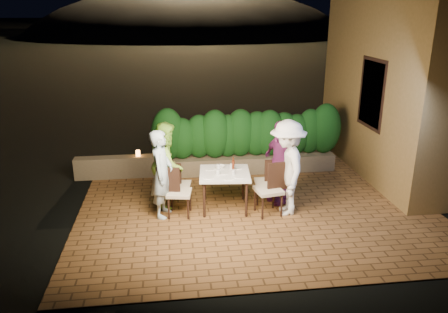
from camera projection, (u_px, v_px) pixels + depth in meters
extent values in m
plane|color=black|center=(259.00, 214.00, 8.53)|extent=(400.00, 400.00, 0.00)
cube|color=brown|center=(254.00, 205.00, 9.02)|extent=(7.00, 6.00, 0.15)
cube|color=olive|center=(398.00, 67.00, 10.03)|extent=(1.60, 5.00, 5.00)
cube|color=black|center=(373.00, 94.00, 9.63)|extent=(0.08, 1.00, 1.40)
cube|color=black|center=(372.00, 94.00, 9.63)|extent=(0.06, 1.15, 1.55)
cube|color=brown|center=(248.00, 163.00, 10.65)|extent=(4.20, 0.55, 0.40)
cube|color=brown|center=(123.00, 167.00, 10.27)|extent=(2.20, 0.30, 0.50)
ellipsoid|color=black|center=(192.00, 62.00, 66.41)|extent=(52.00, 40.00, 22.00)
cylinder|color=white|center=(209.00, 177.00, 8.25)|extent=(0.22, 0.22, 0.01)
cylinder|color=white|center=(210.00, 169.00, 8.68)|extent=(0.20, 0.20, 0.01)
cylinder|color=white|center=(239.00, 177.00, 8.28)|extent=(0.22, 0.22, 0.01)
cylinder|color=white|center=(237.00, 168.00, 8.74)|extent=(0.21, 0.21, 0.01)
cylinder|color=white|center=(223.00, 173.00, 8.47)|extent=(0.21, 0.21, 0.01)
cylinder|color=white|center=(229.00, 179.00, 8.19)|extent=(0.21, 0.21, 0.01)
cylinder|color=silver|center=(218.00, 172.00, 8.35)|extent=(0.07, 0.07, 0.12)
cylinder|color=silver|center=(219.00, 167.00, 8.65)|extent=(0.06, 0.06, 0.11)
cylinder|color=silver|center=(233.00, 172.00, 8.37)|extent=(0.06, 0.06, 0.10)
cylinder|color=silver|center=(232.00, 167.00, 8.66)|extent=(0.07, 0.07, 0.11)
imported|color=white|center=(220.00, 167.00, 8.75)|extent=(0.25, 0.25, 0.05)
imported|color=#A8C7D8|center=(162.00, 174.00, 8.16)|extent=(0.55, 0.70, 1.69)
imported|color=#92D342|center=(167.00, 164.00, 8.69)|extent=(0.71, 0.87, 1.70)
imported|color=white|center=(287.00, 168.00, 8.24)|extent=(0.76, 1.24, 1.85)
imported|color=#742666|center=(280.00, 162.00, 8.75)|extent=(0.73, 1.09, 1.72)
cylinder|color=orange|center=(138.00, 153.00, 10.21)|extent=(0.10, 0.10, 0.14)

